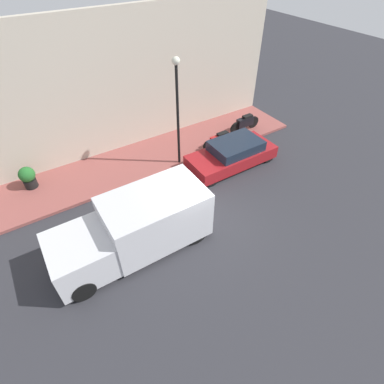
% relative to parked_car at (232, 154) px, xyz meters
% --- Properties ---
extents(ground_plane, '(60.00, 60.00, 0.00)m').
position_rel_parked_car_xyz_m(ground_plane, '(-2.56, 3.57, -0.60)').
color(ground_plane, '#2D2D33').
extents(sidewalk, '(2.98, 16.86, 0.13)m').
position_rel_parked_car_xyz_m(sidewalk, '(2.59, 3.57, -0.53)').
color(sidewalk, '#934C47').
rests_on(sidewalk, ground_plane).
extents(building_facade, '(0.30, 16.86, 6.42)m').
position_rel_parked_car_xyz_m(building_facade, '(4.23, 3.57, 2.61)').
color(building_facade, beige).
rests_on(building_facade, ground_plane).
extents(parked_car, '(1.82, 4.29, 1.22)m').
position_rel_parked_car_xyz_m(parked_car, '(0.00, 0.00, 0.00)').
color(parked_car, maroon).
rests_on(parked_car, ground_plane).
extents(delivery_van, '(2.09, 5.40, 2.10)m').
position_rel_parked_car_xyz_m(delivery_van, '(-2.20, 6.02, 0.47)').
color(delivery_van, silver).
rests_on(delivery_van, ground_plane).
extents(motorcycle_black, '(0.30, 1.93, 0.89)m').
position_rel_parked_car_xyz_m(motorcycle_black, '(1.99, -2.43, 0.02)').
color(motorcycle_black, black).
rests_on(motorcycle_black, sidewalk).
extents(motorcycle_red, '(0.30, 2.03, 0.74)m').
position_rel_parked_car_xyz_m(motorcycle_red, '(1.45, -0.34, -0.06)').
color(motorcycle_red, '#B21E1E').
rests_on(motorcycle_red, sidewalk).
extents(streetlamp, '(0.33, 0.33, 4.91)m').
position_rel_parked_car_xyz_m(streetlamp, '(1.35, 2.16, 2.69)').
color(streetlamp, black).
rests_on(streetlamp, sidewalk).
extents(potted_plant, '(0.68, 0.68, 1.01)m').
position_rel_parked_car_xyz_m(potted_plant, '(3.25, 8.59, 0.08)').
color(potted_plant, black).
rests_on(potted_plant, sidewalk).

